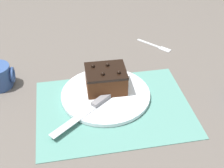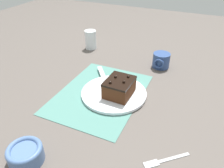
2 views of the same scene
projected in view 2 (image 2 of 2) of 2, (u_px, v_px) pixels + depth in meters
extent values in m
plane|color=#544C47|center=(100.00, 94.00, 0.95)|extent=(3.00, 3.00, 0.00)
cube|color=slate|center=(100.00, 93.00, 0.95)|extent=(0.46, 0.34, 0.00)
cylinder|color=white|center=(114.00, 93.00, 0.93)|extent=(0.28, 0.28, 0.01)
cube|color=#472614|center=(119.00, 88.00, 0.90)|extent=(0.13, 0.11, 0.06)
cube|color=black|center=(119.00, 81.00, 0.88)|extent=(0.13, 0.11, 0.01)
sphere|color=black|center=(128.00, 76.00, 0.90)|extent=(0.01, 0.01, 0.01)
sphere|color=black|center=(115.00, 77.00, 0.90)|extent=(0.01, 0.01, 0.01)
sphere|color=black|center=(124.00, 82.00, 0.86)|extent=(0.01, 0.01, 0.01)
sphere|color=black|center=(110.00, 82.00, 0.86)|extent=(0.01, 0.01, 0.01)
cube|color=slate|center=(108.00, 86.00, 0.95)|extent=(0.07, 0.06, 0.01)
cube|color=#B7BABF|center=(102.00, 74.00, 1.05)|extent=(0.14, 0.12, 0.00)
cylinder|color=white|center=(91.00, 40.00, 1.32)|extent=(0.07, 0.07, 0.11)
cylinder|color=#4C6B9E|center=(26.00, 155.00, 0.65)|extent=(0.11, 0.11, 0.05)
torus|color=#4C6B9E|center=(24.00, 150.00, 0.63)|extent=(0.11, 0.11, 0.02)
cylinder|color=navy|center=(161.00, 60.00, 1.13)|extent=(0.09, 0.09, 0.08)
torus|color=navy|center=(159.00, 64.00, 1.10)|extent=(0.01, 0.05, 0.05)
cube|color=#B7BABF|center=(174.00, 158.00, 0.66)|extent=(0.08, 0.09, 0.01)
cube|color=#B7BABF|center=(151.00, 164.00, 0.65)|extent=(0.05, 0.05, 0.01)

